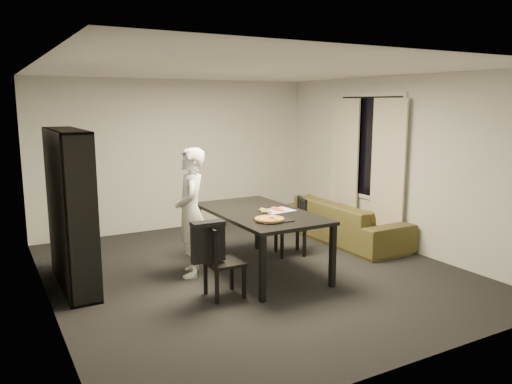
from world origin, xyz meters
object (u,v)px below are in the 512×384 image
bookshelf (71,209)px  dining_table (260,217)px  person (191,213)px  chair_right (295,222)px  sofa (346,221)px  pepperoni_pizza (269,219)px  chair_left (218,257)px  baking_tray (274,220)px

bookshelf → dining_table: 2.33m
bookshelf → person: 1.44m
chair_right → person: (-1.67, -0.10, 0.34)m
sofa → chair_right: bearing=100.3°
dining_table → sofa: bearing=17.5°
sofa → bookshelf: bearing=89.6°
bookshelf → sofa: (4.17, -0.03, -0.62)m
sofa → person: bearing=96.2°
person → pepperoni_pizza: 1.07m
chair_left → person: size_ratio=0.51×
person → pepperoni_pizza: bearing=60.1°
chair_right → person: size_ratio=0.51×
chair_left → baking_tray: chair_left is taller
dining_table → baking_tray: size_ratio=4.86×
bookshelf → person: bearing=-13.3°
person → pepperoni_pizza: person is taller
chair_left → chair_right: chair_right is taller
bookshelf → chair_left: size_ratio=2.26×
dining_table → chair_left: bearing=-147.0°
dining_table → pepperoni_pizza: bearing=-107.7°
chair_right → pepperoni_pizza: (-1.01, -0.94, 0.36)m
bookshelf → dining_table: bearing=-16.1°
person → baking_tray: (0.72, -0.84, -0.01)m
dining_table → chair_left: chair_left is taller
pepperoni_pizza → sofa: pepperoni_pizza is taller
chair_right → pepperoni_pizza: bearing=-30.3°
dining_table → baking_tray: 0.55m
baking_tray → pepperoni_pizza: size_ratio=1.14×
dining_table → person: 0.89m
chair_right → pepperoni_pizza: 1.43m
chair_left → person: (0.04, 0.88, 0.34)m
dining_table → bookshelf: bearing=163.9°
baking_tray → pepperoni_pizza: bearing=-176.8°
baking_tray → sofa: (2.05, 1.14, -0.49)m
bookshelf → baking_tray: bookshelf is taller
bookshelf → pepperoni_pizza: (2.06, -1.18, -0.11)m
chair_right → sofa: size_ratio=0.38×
chair_right → dining_table: bearing=-47.3°
bookshelf → chair_right: bookshelf is taller
chair_right → baking_tray: (-0.95, -0.94, 0.34)m
chair_left → pepperoni_pizza: size_ratio=2.41×
bookshelf → sofa: bearing=-0.4°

